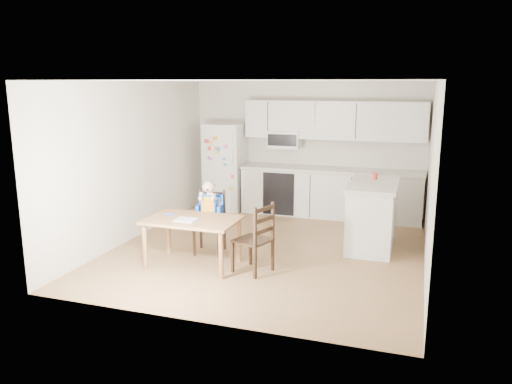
{
  "coord_description": "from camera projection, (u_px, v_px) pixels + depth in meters",
  "views": [
    {
      "loc": [
        2.1,
        -6.92,
        2.47
      ],
      "look_at": [
        -0.07,
        -0.4,
        0.97
      ],
      "focal_mm": 35.0,
      "sensor_mm": 36.0,
      "label": 1
    }
  ],
  "objects": [
    {
      "name": "dining_table",
      "position": [
        192.0,
        225.0,
        6.78
      ],
      "size": [
        1.25,
        0.8,
        0.67
      ],
      "color": "brown",
      "rests_on": "ground"
    },
    {
      "name": "chair_booster",
      "position": [
        210.0,
        209.0,
        7.34
      ],
      "size": [
        0.47,
        0.47,
        1.08
      ],
      "rotation": [
        0.0,
        0.0,
        0.16
      ],
      "color": "black",
      "rests_on": "ground"
    },
    {
      "name": "kitchen_island",
      "position": [
        372.0,
        215.0,
        7.6
      ],
      "size": [
        0.71,
        1.36,
        1.01
      ],
      "color": "silver",
      "rests_on": "ground"
    },
    {
      "name": "refrigerator",
      "position": [
        226.0,
        167.0,
        9.88
      ],
      "size": [
        0.72,
        0.7,
        1.7
      ],
      "primitive_type": "cube",
      "color": "silver",
      "rests_on": "ground"
    },
    {
      "name": "toddler_spoon",
      "position": [
        169.0,
        214.0,
        6.97
      ],
      "size": [
        0.12,
        0.06,
        0.02
      ],
      "primitive_type": "cylinder",
      "rotation": [
        0.0,
        1.57,
        0.35
      ],
      "color": "blue",
      "rests_on": "dining_table"
    },
    {
      "name": "chair_side",
      "position": [
        258.0,
        234.0,
        6.52
      ],
      "size": [
        0.54,
        0.54,
        0.95
      ],
      "rotation": [
        0.0,
        0.0,
        -1.91
      ],
      "color": "black",
      "rests_on": "ground"
    },
    {
      "name": "room",
      "position": [
        278.0,
        163.0,
        7.76
      ],
      "size": [
        4.52,
        5.01,
        2.51
      ],
      "color": "olive",
      "rests_on": "ground"
    },
    {
      "name": "kitchen_run",
      "position": [
        330.0,
        170.0,
        9.32
      ],
      "size": [
        3.37,
        0.62,
        2.15
      ],
      "color": "silver",
      "rests_on": "ground"
    },
    {
      "name": "napkin",
      "position": [
        186.0,
        220.0,
        6.69
      ],
      "size": [
        0.28,
        0.24,
        0.01
      ],
      "primitive_type": "cube",
      "color": "#ACACB1",
      "rests_on": "dining_table"
    },
    {
      "name": "red_cup",
      "position": [
        375.0,
        176.0,
        7.75
      ],
      "size": [
        0.08,
        0.08,
        0.1
      ],
      "primitive_type": "cylinder",
      "color": "#BD3724",
      "rests_on": "kitchen_island"
    }
  ]
}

